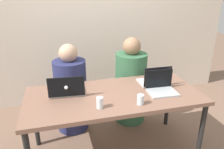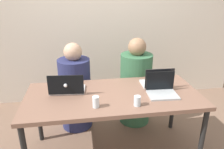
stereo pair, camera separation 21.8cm
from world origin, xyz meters
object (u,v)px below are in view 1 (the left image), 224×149
(laptop_front_right, at_px, (161,87))
(water_glass_left, at_px, (100,103))
(person_on_right, at_px, (130,85))
(person_on_left, at_px, (71,93))
(laptop_back_left, at_px, (67,90))
(water_glass_right, at_px, (140,100))
(laptop_back_right, at_px, (154,80))

(laptop_front_right, bearing_deg, water_glass_left, -163.66)
(person_on_right, bearing_deg, laptop_front_right, 93.34)
(person_on_left, bearing_deg, person_on_right, 177.07)
(laptop_back_left, xyz_separation_m, water_glass_right, (0.63, -0.36, -0.01))
(person_on_right, bearing_deg, person_on_left, -4.33)
(laptop_front_right, distance_m, laptop_back_right, 0.19)
(laptop_back_right, relative_size, water_glass_left, 3.03)
(person_on_left, bearing_deg, laptop_front_right, 139.75)
(person_on_left, bearing_deg, water_glass_left, 100.64)
(person_on_right, relative_size, laptop_back_left, 3.16)
(laptop_front_right, xyz_separation_m, laptop_back_left, (-0.93, 0.18, -0.00))
(laptop_back_left, bearing_deg, laptop_back_right, -174.11)
(person_on_left, xyz_separation_m, laptop_back_right, (0.88, -0.47, 0.27))
(laptop_front_right, distance_m, laptop_back_left, 0.95)
(laptop_front_right, height_order, water_glass_right, laptop_front_right)
(laptop_front_right, height_order, laptop_back_right, laptop_back_right)
(person_on_left, distance_m, laptop_back_right, 1.03)
(person_on_left, distance_m, laptop_front_right, 1.12)
(water_glass_right, xyz_separation_m, water_glass_left, (-0.37, 0.03, 0.00))
(laptop_back_left, height_order, water_glass_left, laptop_back_left)
(water_glass_left, bearing_deg, laptop_back_right, 27.05)
(laptop_back_left, bearing_deg, laptop_front_right, 174.17)
(person_on_left, distance_m, person_on_right, 0.78)
(person_on_right, distance_m, water_glass_right, 0.91)
(laptop_back_right, height_order, water_glass_left, laptop_back_right)
(water_glass_right, bearing_deg, laptop_front_right, 31.96)
(laptop_back_left, height_order, water_glass_right, laptop_back_left)
(person_on_right, xyz_separation_m, laptop_back_right, (0.11, -0.47, 0.26))
(person_on_right, xyz_separation_m, water_glass_right, (-0.21, -0.85, 0.25))
(laptop_back_left, xyz_separation_m, laptop_back_right, (0.95, 0.01, 0.00))
(person_on_left, height_order, water_glass_left, person_on_left)
(water_glass_right, bearing_deg, water_glass_left, 175.45)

